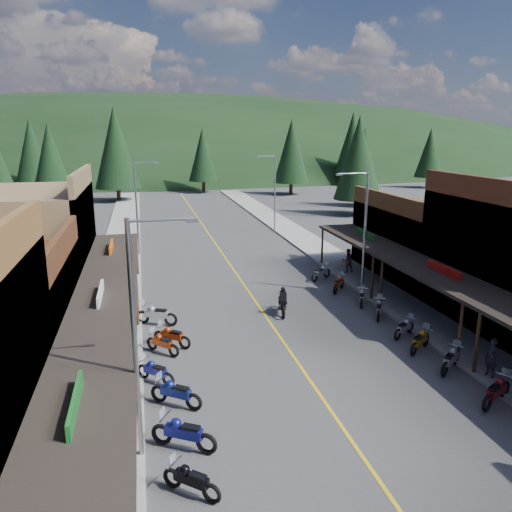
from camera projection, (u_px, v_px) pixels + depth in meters
ground at (294, 358)px, 23.62m from camera, size 220.00×220.00×0.00m
centerline at (225, 257)px, 42.52m from camera, size 0.15×90.00×0.01m
sidewalk_west at (119, 262)px, 40.61m from camera, size 3.40×94.00×0.15m
sidewalk_east at (321, 251)px, 44.40m from camera, size 3.40×94.00×0.15m
shop_west_3 at (25, 248)px, 30.44m from camera, size 10.90×10.20×8.20m
shop_east_3 at (428, 242)px, 36.68m from camera, size 10.90×10.20×6.20m
streetlight_0 at (139, 331)px, 15.35m from camera, size 2.16×0.18×8.00m
streetlight_1 at (138, 204)px, 41.81m from camera, size 2.16×0.18×8.00m
streetlight_2 at (363, 228)px, 31.61m from camera, size 2.16×0.18×8.00m
streetlight_3 at (274, 189)px, 52.40m from camera, size 2.16×0.18×8.00m
ridge_hill at (162, 166)px, 151.19m from camera, size 310.00×140.00×60.00m
pine_1 at (32, 151)px, 82.78m from camera, size 5.88×5.88×12.50m
pine_2 at (116, 148)px, 74.30m from camera, size 6.72×6.72×14.00m
pine_3 at (203, 155)px, 85.28m from camera, size 5.04×5.04×11.00m
pine_4 at (292, 151)px, 82.47m from camera, size 5.88×5.88×12.50m
pine_5 at (352, 144)px, 97.11m from camera, size 6.72×6.72×14.00m
pine_6 at (430, 153)px, 92.53m from camera, size 5.04×5.04×11.00m
pine_9 at (364, 161)px, 69.81m from camera, size 4.93×4.93×10.80m
pine_10 at (51, 159)px, 65.29m from camera, size 5.38×5.38×11.60m
pine_11 at (358, 158)px, 62.13m from camera, size 5.82×5.82×12.40m
bike_west_4 at (191, 479)px, 14.59m from camera, size 1.92×1.78×1.13m
bike_west_5 at (183, 432)px, 16.69m from camera, size 2.41×1.90×1.34m
bike_west_6 at (176, 392)px, 19.33m from camera, size 2.23×1.90×1.27m
bike_west_7 at (155, 370)px, 21.18m from camera, size 1.89×1.86×1.14m
bike_west_8 at (162, 342)px, 23.96m from camera, size 1.86×1.92×1.15m
bike_west_9 at (172, 335)px, 24.74m from camera, size 2.08×1.88×1.21m
bike_west_10 at (156, 313)px, 27.47m from camera, size 2.45×1.72×1.34m
bike_east_5 at (497, 390)px, 19.46m from camera, size 2.27×1.68×1.25m
bike_east_6 at (451, 358)px, 22.23m from camera, size 2.10×1.84×1.20m
bike_east_7 at (420, 339)px, 24.25m from camera, size 2.07×1.81×1.19m
bike_east_8 at (404, 327)px, 25.95m from camera, size 1.94×1.56×1.09m
bike_east_9 at (379, 308)px, 28.63m from camera, size 1.55×2.11×1.16m
bike_east_10 at (362, 296)px, 30.71m from camera, size 1.42×2.01×1.10m
bike_east_11 at (339, 283)px, 33.27m from camera, size 1.86×2.06×1.20m
bike_east_12 at (321, 272)px, 35.83m from camera, size 2.14×1.73×1.20m
rider_on_bike at (282, 302)px, 29.17m from camera, size 1.12×2.35×1.72m
pedestrian_east_a at (492, 357)px, 21.35m from camera, size 0.55×0.71×1.74m
pedestrian_east_b at (348, 260)px, 37.18m from camera, size 0.88×0.51×1.80m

